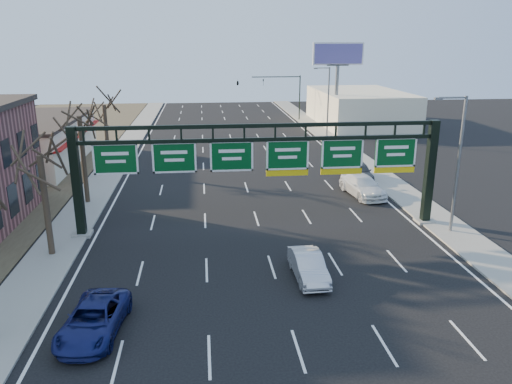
{
  "coord_description": "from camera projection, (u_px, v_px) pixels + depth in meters",
  "views": [
    {
      "loc": [
        -3.66,
        -23.49,
        12.29
      ],
      "look_at": [
        -0.45,
        6.09,
        3.2
      ],
      "focal_mm": 35.0,
      "sensor_mm": 36.0,
      "label": 1
    }
  ],
  "objects": [
    {
      "name": "traffic_signal_mast",
      "position": [
        261.0,
        86.0,
        77.58
      ],
      "size": [
        10.16,
        0.54,
        7.0
      ],
      "color": "black",
      "rests_on": "ground"
    },
    {
      "name": "tree_mid",
      "position": [
        78.0,
        102.0,
        36.95
      ],
      "size": [
        3.6,
        3.6,
        9.24
      ],
      "color": "#32251B",
      "rests_on": "sidewalk_left"
    },
    {
      "name": "streetlight_far",
      "position": [
        327.0,
        98.0,
        64.14
      ],
      "size": [
        2.15,
        0.22,
        9.0
      ],
      "color": "slate",
      "rests_on": "sidewalk_right"
    },
    {
      "name": "streetlight_near",
      "position": [
        457.0,
        158.0,
        31.81
      ],
      "size": [
        2.15,
        0.22,
        9.0
      ],
      "color": "slate",
      "rests_on": "sidewalk_right"
    },
    {
      "name": "car_grey_far",
      "position": [
        359.0,
        171.0,
        45.59
      ],
      "size": [
        2.1,
        4.8,
        1.61
      ],
      "primitive_type": "imported",
      "rotation": [
        0.0,
        0.0,
        -0.04
      ],
      "color": "#3D4042",
      "rests_on": "ground"
    },
    {
      "name": "car_silver_distant",
      "position": [
        179.0,
        153.0,
        52.68
      ],
      "size": [
        1.86,
        5.05,
        1.65
      ],
      "primitive_type": "imported",
      "rotation": [
        0.0,
        0.0,
        -0.02
      ],
      "color": "#BCBCC1",
      "rests_on": "ground"
    },
    {
      "name": "billboard_right",
      "position": [
        338.0,
        65.0,
        67.97
      ],
      "size": [
        7.0,
        0.5,
        12.0
      ],
      "color": "slate",
      "rests_on": "ground"
    },
    {
      "name": "ground",
      "position": [
        277.0,
        283.0,
        26.31
      ],
      "size": [
        160.0,
        160.0,
        0.0
      ],
      "primitive_type": "plane",
      "color": "black",
      "rests_on": "ground"
    },
    {
      "name": "sign_gantry",
      "position": [
        262.0,
        162.0,
        32.58
      ],
      "size": [
        24.6,
        1.2,
        7.2
      ],
      "color": "black",
      "rests_on": "ground"
    },
    {
      "name": "tree_gantry",
      "position": [
        37.0,
        137.0,
        27.66
      ],
      "size": [
        3.6,
        3.6,
        8.48
      ],
      "color": "#32251B",
      "rests_on": "sidewalk_left"
    },
    {
      "name": "car_white_wagon",
      "position": [
        362.0,
        186.0,
        40.98
      ],
      "size": [
        3.08,
        5.84,
        1.61
      ],
      "primitive_type": "imported",
      "rotation": [
        0.0,
        0.0,
        0.15
      ],
      "color": "white",
      "rests_on": "ground"
    },
    {
      "name": "car_blue_suv",
      "position": [
        94.0,
        319.0,
        21.6
      ],
      "size": [
        2.85,
        5.22,
        1.39
      ],
      "primitive_type": "imported",
      "rotation": [
        0.0,
        0.0,
        -0.11
      ],
      "color": "navy",
      "rests_on": "ground"
    },
    {
      "name": "sidewalk_left",
      "position": [
        100.0,
        185.0,
        43.98
      ],
      "size": [
        3.0,
        120.0,
        0.12
      ],
      "primitive_type": "cube",
      "color": "gray",
      "rests_on": "ground"
    },
    {
      "name": "sidewalk_right",
      "position": [
        381.0,
        176.0,
        46.63
      ],
      "size": [
        3.0,
        120.0,
        0.12
      ],
      "primitive_type": "cube",
      "color": "gray",
      "rests_on": "ground"
    },
    {
      "name": "lane_markings",
      "position": [
        244.0,
        181.0,
        45.32
      ],
      "size": [
        21.6,
        120.0,
        0.01
      ],
      "primitive_type": "cube",
      "color": "white",
      "rests_on": "ground"
    },
    {
      "name": "building_right_distant",
      "position": [
        359.0,
        108.0,
        75.18
      ],
      "size": [
        12.0,
        20.0,
        5.0
      ],
      "primitive_type": "cube",
      "color": "beige",
      "rests_on": "ground"
    },
    {
      "name": "cream_strip",
      "position": [
        28.0,
        141.0,
        50.97
      ],
      "size": [
        10.9,
        18.4,
        4.7
      ],
      "color": "beige",
      "rests_on": "ground"
    },
    {
      "name": "tree_far",
      "position": [
        103.0,
        94.0,
        46.57
      ],
      "size": [
        3.6,
        3.6,
        8.86
      ],
      "color": "#32251B",
      "rests_on": "sidewalk_left"
    },
    {
      "name": "car_silver_sedan",
      "position": [
        308.0,
        266.0,
        26.66
      ],
      "size": [
        1.62,
        4.32,
        1.41
      ],
      "primitive_type": "imported",
      "rotation": [
        0.0,
        0.0,
        0.03
      ],
      "color": "#BBBBC0",
      "rests_on": "ground"
    }
  ]
}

